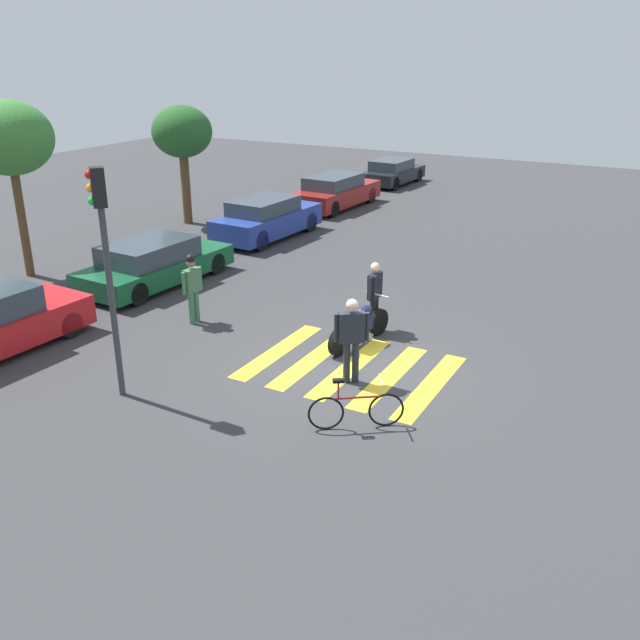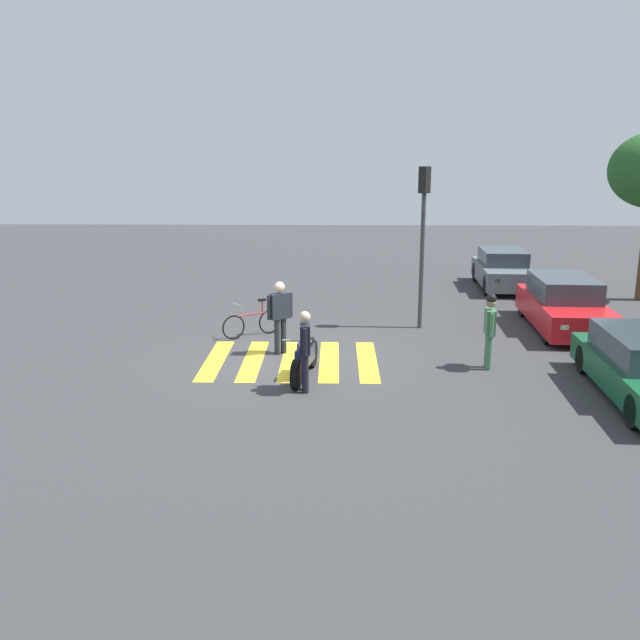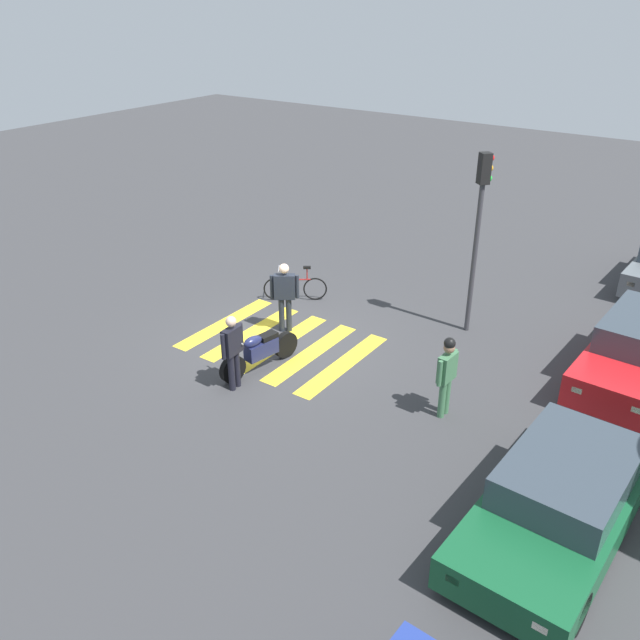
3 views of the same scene
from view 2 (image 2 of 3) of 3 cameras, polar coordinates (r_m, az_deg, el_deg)
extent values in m
plane|color=#38383A|center=(16.53, -2.37, -3.34)|extent=(60.00, 60.00, 0.00)
cylinder|color=black|center=(14.55, -1.94, -4.46)|extent=(0.64, 0.25, 0.63)
cylinder|color=black|center=(15.97, -0.66, -2.76)|extent=(0.64, 0.25, 0.63)
cube|color=#1E234C|center=(15.25, -1.23, -2.87)|extent=(0.84, 0.42, 0.36)
ellipsoid|color=#1E234C|center=(14.96, -1.43, -2.13)|extent=(0.51, 0.32, 0.24)
cube|color=black|center=(15.37, -1.07, -1.81)|extent=(0.48, 0.31, 0.12)
cylinder|color=#A5A5AD|center=(14.42, -1.89, -1.72)|extent=(0.14, 0.62, 0.04)
torus|color=black|center=(18.39, -7.07, -0.60)|extent=(0.41, 0.55, 0.65)
torus|color=black|center=(18.89, -4.15, -0.14)|extent=(0.41, 0.55, 0.65)
cylinder|color=maroon|center=(18.57, -5.61, 0.47)|extent=(0.52, 0.71, 0.04)
cylinder|color=maroon|center=(18.68, -4.75, 1.11)|extent=(0.04, 0.04, 0.34)
cube|color=black|center=(18.65, -4.76, 1.65)|extent=(0.20, 0.22, 0.06)
cylinder|color=#99999E|center=(18.30, -6.83, 1.27)|extent=(0.39, 0.29, 0.03)
cylinder|color=#1E232D|center=(16.94, -3.52, -1.37)|extent=(0.14, 0.14, 0.88)
cylinder|color=#1E232D|center=(17.03, -3.00, -1.28)|extent=(0.14, 0.14, 0.88)
cube|color=#1E232D|center=(16.80, -3.29, 1.15)|extent=(0.46, 0.54, 0.63)
sphere|color=beige|center=(16.71, -3.31, 2.73)|extent=(0.24, 0.24, 0.24)
cylinder|color=#1E232D|center=(16.65, -4.20, 1.02)|extent=(0.09, 0.09, 0.59)
cylinder|color=#1E232D|center=(16.96, -2.40, 1.28)|extent=(0.09, 0.09, 0.59)
cylinder|color=black|center=(14.44, -1.23, -4.15)|extent=(0.14, 0.14, 0.84)
cylinder|color=black|center=(14.27, -1.22, -4.38)|extent=(0.14, 0.14, 0.84)
cube|color=black|center=(14.15, -1.24, -1.51)|extent=(0.50, 0.23, 0.59)
sphere|color=beige|center=(14.04, -1.25, 0.27)|extent=(0.23, 0.23, 0.23)
cylinder|color=black|center=(14.43, -1.25, -1.20)|extent=(0.09, 0.09, 0.56)
cylinder|color=black|center=(13.87, -1.22, -1.83)|extent=(0.09, 0.09, 0.56)
cylinder|color=#3F724C|center=(16.37, 13.53, -2.43)|extent=(0.14, 0.14, 0.81)
cylinder|color=#3F724C|center=(16.20, 13.61, -2.60)|extent=(0.14, 0.14, 0.81)
cube|color=#3F724C|center=(16.10, 13.71, -0.16)|extent=(0.48, 0.23, 0.57)
sphere|color=#8C664C|center=(16.01, 13.80, 1.35)|extent=(0.22, 0.22, 0.22)
cylinder|color=#3F724C|center=(16.38, 13.57, 0.08)|extent=(0.09, 0.09, 0.54)
cylinder|color=#3F724C|center=(15.83, 13.85, -0.41)|extent=(0.09, 0.09, 0.54)
sphere|color=black|center=(15.99, 13.82, 1.70)|extent=(0.23, 0.23, 0.23)
cube|color=yellow|center=(16.74, -8.54, -3.25)|extent=(3.25, 0.45, 0.01)
cube|color=yellow|center=(16.61, -5.48, -3.29)|extent=(3.25, 0.45, 0.01)
cube|color=yellow|center=(16.53, -2.37, -3.32)|extent=(3.25, 0.45, 0.01)
cube|color=yellow|center=(16.50, 0.75, -3.35)|extent=(3.25, 0.45, 0.01)
cube|color=yellow|center=(16.52, 3.88, -3.36)|extent=(3.25, 0.45, 0.01)
cylinder|color=black|center=(24.64, 16.89, 2.67)|extent=(0.73, 0.26, 0.71)
cylinder|color=black|center=(24.36, 13.52, 2.76)|extent=(0.73, 0.26, 0.71)
cylinder|color=black|center=(27.24, 15.70, 3.77)|extent=(0.73, 0.26, 0.71)
cylinder|color=black|center=(26.99, 12.65, 3.86)|extent=(0.73, 0.26, 0.71)
cube|color=slate|center=(25.76, 14.69, 3.67)|extent=(4.06, 1.89, 0.67)
cube|color=#333D47|center=(25.86, 14.70, 5.03)|extent=(2.22, 1.60, 0.51)
cube|color=#F2EDCC|center=(23.97, 16.78, 3.05)|extent=(0.09, 0.20, 0.12)
cube|color=#F2EDCC|center=(23.76, 14.23, 3.12)|extent=(0.09, 0.20, 0.12)
cylinder|color=black|center=(19.21, 22.57, -1.00)|extent=(0.63, 0.25, 0.62)
cylinder|color=black|center=(18.78, 18.13, -0.94)|extent=(0.63, 0.25, 0.62)
cylinder|color=black|center=(22.02, 20.20, 1.01)|extent=(0.63, 0.25, 0.62)
cylinder|color=black|center=(21.65, 16.30, 1.10)|extent=(0.63, 0.25, 0.62)
cube|color=red|center=(20.35, 19.29, 0.67)|extent=(4.54, 1.99, 0.69)
cube|color=#333D47|center=(20.44, 19.28, 2.55)|extent=(2.48, 1.67, 0.58)
cube|color=#F2EDCC|center=(18.45, 22.68, -0.60)|extent=(0.09, 0.20, 0.12)
cube|color=#F2EDCC|center=(18.13, 19.32, -0.55)|extent=(0.09, 0.20, 0.12)
cylinder|color=black|center=(13.76, 24.39, -6.82)|extent=(0.64, 0.25, 0.63)
cylinder|color=black|center=(16.63, 20.76, -3.02)|extent=(0.64, 0.25, 0.63)
cylinder|color=#38383D|center=(19.35, 8.31, 4.71)|extent=(0.12, 0.12, 3.71)
cube|color=black|center=(19.13, 8.54, 11.25)|extent=(0.34, 0.34, 0.70)
sphere|color=red|center=(19.23, 8.79, 11.94)|extent=(0.16, 0.16, 0.16)
sphere|color=orange|center=(19.23, 8.77, 11.26)|extent=(0.16, 0.16, 0.16)
sphere|color=green|center=(19.25, 8.74, 10.57)|extent=(0.16, 0.16, 0.16)
camera|label=1|loc=(28.68, -13.09, 16.55)|focal=39.16mm
camera|label=3|loc=(9.54, 63.74, 23.59)|focal=37.04mm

